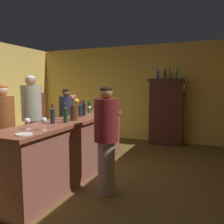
# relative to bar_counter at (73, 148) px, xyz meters

# --- Properties ---
(floor) EXTENTS (8.92, 8.92, 0.00)m
(floor) POSITION_rel_bar_counter_xyz_m (-0.25, -0.26, -0.51)
(floor) COLOR brown
(floor) RESTS_ON ground
(wall_back) EXTENTS (5.63, 0.12, 2.71)m
(wall_back) POSITION_rel_bar_counter_xyz_m (-0.25, 3.24, 0.85)
(wall_back) COLOR #D8B557
(wall_back) RESTS_ON ground
(bar_counter) EXTENTS (0.67, 3.04, 1.01)m
(bar_counter) POSITION_rel_bar_counter_xyz_m (0.00, 0.00, 0.00)
(bar_counter) COLOR brown
(bar_counter) RESTS_ON ground
(display_cabinet) EXTENTS (0.94, 0.45, 1.75)m
(display_cabinet) POSITION_rel_bar_counter_xyz_m (1.09, 2.92, 0.40)
(display_cabinet) COLOR #412019
(display_cabinet) RESTS_ON ground
(wine_bottle_syrah) EXTENTS (0.08, 0.08, 0.29)m
(wine_bottle_syrah) POSITION_rel_bar_counter_xyz_m (-0.04, 0.34, 0.63)
(wine_bottle_syrah) COLOR #1E2638
(wine_bottle_syrah) RESTS_ON bar_counter
(wine_bottle_rose) EXTENTS (0.07, 0.07, 0.30)m
(wine_bottle_rose) POSITION_rel_bar_counter_xyz_m (-0.01, -0.51, 0.63)
(wine_bottle_rose) COLOR #1F253E
(wine_bottle_rose) RESTS_ON bar_counter
(wine_bottle_pinot) EXTENTS (0.08, 0.08, 0.29)m
(wine_bottle_pinot) POSITION_rel_bar_counter_xyz_m (-0.05, 0.48, 0.64)
(wine_bottle_pinot) COLOR black
(wine_bottle_pinot) RESTS_ON bar_counter
(wine_bottle_riesling) EXTENTS (0.06, 0.06, 0.30)m
(wine_bottle_riesling) POSITION_rel_bar_counter_xyz_m (-0.13, 0.86, 0.63)
(wine_bottle_riesling) COLOR #133D1D
(wine_bottle_riesling) RESTS_ON bar_counter
(wine_bottle_chardonnay) EXTENTS (0.06, 0.06, 0.30)m
(wine_bottle_chardonnay) POSITION_rel_bar_counter_xyz_m (0.11, -0.36, 0.63)
(wine_bottle_chardonnay) COLOR #1D3A1F
(wine_bottle_chardonnay) RESTS_ON bar_counter
(wine_glass_front) EXTENTS (0.08, 0.08, 0.16)m
(wine_glass_front) POSITION_rel_bar_counter_xyz_m (0.21, -0.98, 0.62)
(wine_glass_front) COLOR white
(wine_glass_front) RESTS_ON bar_counter
(wine_glass_mid) EXTENTS (0.08, 0.08, 0.15)m
(wine_glass_mid) POSITION_rel_bar_counter_xyz_m (-0.03, -1.01, 0.60)
(wine_glass_mid) COLOR white
(wine_glass_mid) RESTS_ON bar_counter
(wine_glass_rear) EXTENTS (0.06, 0.06, 0.16)m
(wine_glass_rear) POSITION_rel_bar_counter_xyz_m (-0.06, 0.74, 0.62)
(wine_glass_rear) COLOR white
(wine_glass_rear) RESTS_ON bar_counter
(flower_arrangement) EXTENTS (0.16, 0.13, 0.41)m
(flower_arrangement) POSITION_rel_bar_counter_xyz_m (0.11, -0.10, 0.67)
(flower_arrangement) COLOR #52301B
(flower_arrangement) RESTS_ON bar_counter
(cheese_plate) EXTENTS (0.19, 0.19, 0.01)m
(cheese_plate) POSITION_rel_bar_counter_xyz_m (0.18, -1.28, 0.51)
(cheese_plate) COLOR white
(cheese_plate) RESTS_ON bar_counter
(display_bottle_left) EXTENTS (0.07, 0.07, 0.31)m
(display_bottle_left) POSITION_rel_bar_counter_xyz_m (0.84, 2.92, 1.38)
(display_bottle_left) COLOR #242C38
(display_bottle_left) RESTS_ON display_cabinet
(display_bottle_midleft) EXTENTS (0.06, 0.06, 0.33)m
(display_bottle_midleft) POSITION_rel_bar_counter_xyz_m (1.02, 2.92, 1.38)
(display_bottle_midleft) COLOR #1E2636
(display_bottle_midleft) RESTS_ON display_cabinet
(display_bottle_center) EXTENTS (0.08, 0.08, 0.33)m
(display_bottle_center) POSITION_rel_bar_counter_xyz_m (1.15, 2.92, 1.39)
(display_bottle_center) COLOR #483415
(display_bottle_center) RESTS_ON display_cabinet
(display_bottle_midright) EXTENTS (0.06, 0.06, 0.33)m
(display_bottle_midright) POSITION_rel_bar_counter_xyz_m (1.35, 2.92, 1.39)
(display_bottle_midright) COLOR #193F19
(display_bottle_midright) RESTS_ON display_cabinet
(patron_by_cabinet) EXTENTS (0.33, 0.33, 1.50)m
(patron_by_cabinet) POSITION_rel_bar_counter_xyz_m (-0.81, 1.05, 0.31)
(patron_by_cabinet) COLOR #A9AD9D
(patron_by_cabinet) RESTS_ON ground
(patron_in_grey) EXTENTS (0.34, 0.34, 1.59)m
(patron_in_grey) POSITION_rel_bar_counter_xyz_m (-0.65, -0.82, 0.37)
(patron_in_grey) COLOR #446755
(patron_in_grey) RESTS_ON ground
(patron_tall) EXTENTS (0.39, 0.39, 1.77)m
(patron_tall) POSITION_rel_bar_counter_xyz_m (-1.14, 0.32, 0.46)
(patron_tall) COLOR #2A2B49
(patron_tall) RESTS_ON ground
(patron_in_navy) EXTENTS (0.32, 0.32, 1.59)m
(patron_in_navy) POSITION_rel_bar_counter_xyz_m (-1.42, 0.84, 0.38)
(patron_in_navy) COLOR #B29E95
(patron_in_navy) RESTS_ON ground
(bartender) EXTENTS (0.35, 0.35, 1.55)m
(bartender) POSITION_rel_bar_counter_xyz_m (0.77, -0.32, 0.34)
(bartender) COLOR gray
(bartender) RESTS_ON ground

